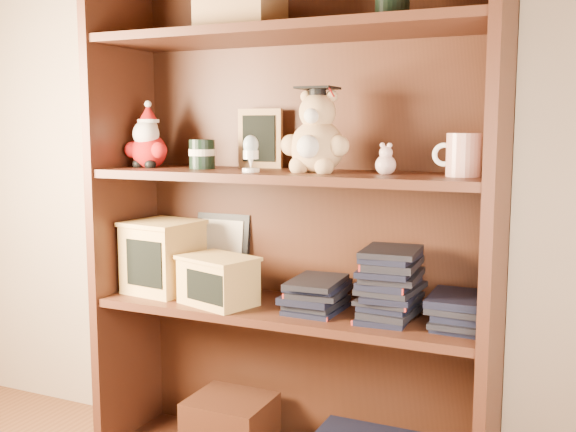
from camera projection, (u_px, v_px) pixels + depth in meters
name	position (u px, v px, depth m)	size (l,w,h in m)	color
bookcase	(294.00, 228.00, 2.01)	(1.20, 0.35, 1.60)	#442113
shelf_lower	(288.00, 310.00, 1.99)	(1.14, 0.33, 0.02)	#442113
shelf_upper	(288.00, 176.00, 1.94)	(1.14, 0.33, 0.02)	#442113
santa_plush	(148.00, 142.00, 2.12)	(0.15, 0.11, 0.22)	#A50F0F
teachers_tin	(202.00, 154.00, 2.05)	(0.08, 0.08, 0.09)	black
chalkboard_plaque	(260.00, 139.00, 2.09)	(0.14, 0.08, 0.18)	#9E7547
egg_cup	(251.00, 152.00, 1.90)	(0.05, 0.05, 0.10)	white
grad_teddy_bear	(316.00, 139.00, 1.88)	(0.20, 0.17, 0.25)	tan
pink_figurine	(386.00, 162.00, 1.82)	(0.06, 0.06, 0.09)	beige
teacher_mug	(463.00, 155.00, 1.73)	(0.13, 0.09, 0.11)	silver
certificate_frame	(222.00, 250.00, 2.23)	(0.19, 0.05, 0.24)	black
treats_box	(163.00, 256.00, 2.16)	(0.24, 0.24, 0.23)	#D9AC59
pencils_box	(218.00, 280.00, 2.01)	(0.26, 0.22, 0.15)	#D9AC59
book_stack_left	(316.00, 294.00, 1.95)	(0.14, 0.20, 0.10)	black
book_stack_mid	(389.00, 285.00, 1.85)	(0.14, 0.20, 0.19)	black
book_stack_right	(460.00, 312.00, 1.78)	(0.14, 0.20, 0.08)	black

